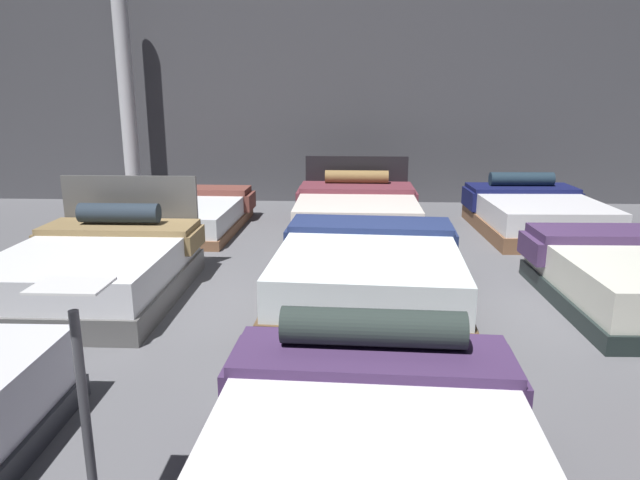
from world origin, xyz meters
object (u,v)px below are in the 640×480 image
(bed_4, at_px, (368,274))
(bed_7, at_px, (357,211))
(bed_1, at_px, (371,463))
(support_pillar, at_px, (127,97))
(price_sign, at_px, (88,444))
(bed_8, at_px, (535,214))
(bed_6, at_px, (181,215))
(bed_3, at_px, (97,269))

(bed_4, relative_size, bed_7, 1.04)
(bed_1, bearing_deg, bed_4, 90.60)
(bed_4, relative_size, support_pillar, 0.63)
(price_sign, bearing_deg, bed_1, 10.20)
(bed_8, bearing_deg, bed_6, 178.26)
(bed_1, relative_size, support_pillar, 0.56)
(bed_8, bearing_deg, bed_7, 176.21)
(bed_3, distance_m, support_pillar, 4.79)
(bed_6, xyz_separation_m, support_pillar, (-1.27, 1.69, 1.55))
(bed_3, relative_size, price_sign, 1.81)
(bed_7, bearing_deg, support_pillar, 156.91)
(bed_4, bearing_deg, bed_7, 94.60)
(bed_6, bearing_deg, bed_8, 1.72)
(bed_8, xyz_separation_m, price_sign, (-3.55, -5.59, 0.18))
(price_sign, relative_size, support_pillar, 0.32)
(bed_4, distance_m, support_pillar, 5.98)
(bed_3, distance_m, price_sign, 3.14)
(bed_4, relative_size, bed_6, 1.01)
(support_pillar, bearing_deg, bed_4, -50.13)
(bed_1, distance_m, support_pillar, 8.08)
(bed_3, xyz_separation_m, bed_8, (4.77, 2.70, -0.01))
(bed_6, height_order, price_sign, price_sign)
(bed_7, distance_m, support_pillar, 4.26)
(bed_4, distance_m, bed_6, 3.69)
(bed_7, xyz_separation_m, price_sign, (-1.18, -5.67, 0.18))
(support_pillar, bearing_deg, bed_3, -74.01)
(bed_6, bearing_deg, price_sign, -76.12)
(bed_3, relative_size, bed_4, 0.92)
(price_sign, bearing_deg, bed_4, 66.30)
(bed_1, height_order, bed_3, bed_3)
(bed_1, relative_size, bed_8, 0.92)
(bed_3, xyz_separation_m, bed_7, (2.40, 2.78, -0.01))
(bed_3, bearing_deg, bed_1, -48.22)
(bed_7, bearing_deg, bed_6, -177.34)
(bed_4, relative_size, price_sign, 1.97)
(bed_6, distance_m, bed_7, 2.39)
(bed_6, bearing_deg, bed_7, 3.76)
(bed_4, bearing_deg, bed_1, -88.27)
(bed_6, height_order, support_pillar, support_pillar)
(bed_1, height_order, bed_8, bed_8)
(bed_1, height_order, price_sign, price_sign)
(bed_1, distance_m, bed_3, 3.58)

